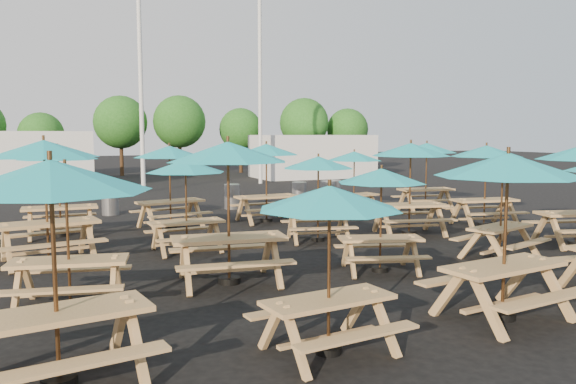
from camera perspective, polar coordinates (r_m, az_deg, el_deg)
name	(u,v)px	position (r m, az deg, el deg)	size (l,w,h in m)	color
ground	(311,242)	(14.00, 2.39, -5.07)	(120.00, 120.00, 0.00)	black
picnic_unit_0	(51,191)	(6.25, -22.93, 0.13)	(2.36, 2.36, 2.43)	#A57549
picnic_unit_1	(66,184)	(9.15, -21.67, 0.78)	(2.24, 2.24, 2.23)	#A57549
picnic_unit_2	(44,157)	(12.51, -23.53, 3.32)	(2.52, 2.52, 2.57)	#A57549
picnic_unit_3	(58,159)	(15.66, -22.34, 3.13)	(2.03, 2.03, 2.36)	#A57549
picnic_unit_4	(329,208)	(6.69, 4.23, -1.67)	(1.96, 1.96, 2.08)	#A57549
picnic_unit_5	(228,161)	(9.90, -6.11, 3.16)	(2.41, 2.41, 2.56)	#A57549
picnic_unit_6	(186,172)	(12.81, -10.36, 2.02)	(1.88, 1.88, 2.12)	#A57549
picnic_unit_7	(169,157)	(16.15, -11.96, 3.50)	(2.40, 2.40, 2.36)	#A57549
picnic_unit_8	(508,176)	(8.50, 21.41, 1.54)	(2.30, 2.30, 2.42)	#A57549
picnic_unit_9	(381,182)	(10.89, 9.47, 0.97)	(2.15, 2.15, 2.03)	#A57549
picnic_unit_10	(318,168)	(13.90, 3.09, 2.46)	(2.17, 2.17, 2.13)	#A57549
picnic_unit_11	(266,154)	(16.98, -2.22, 3.84)	(2.11, 2.11, 2.39)	#A57549
picnic_unit_13	(503,174)	(12.73, 20.97, 1.70)	(2.25, 2.25, 2.12)	#A57549
picnic_unit_14	(411,155)	(15.09, 12.36, 3.65)	(2.47, 2.47, 2.45)	#A57549
picnic_unit_15	(354,160)	(18.27, 6.74, 3.23)	(2.11, 2.11, 2.13)	#A57549
picnic_unit_18	(486,156)	(17.13, 19.49, 3.44)	(2.31, 2.31, 2.36)	#A57549
picnic_unit_19	(427,152)	(19.82, 13.91, 3.94)	(2.31, 2.31, 2.38)	#A57549
waste_bin_0	(110,202)	(19.44, -17.61, -0.93)	(0.55, 0.55, 0.89)	gray
waste_bin_1	(232,197)	(20.10, -5.71, -0.46)	(0.55, 0.55, 0.89)	gray
waste_bin_2	(299,194)	(20.92, 1.14, -0.19)	(0.55, 0.55, 0.89)	gray
waste_bin_3	(328,192)	(21.44, 4.06, -0.05)	(0.55, 0.55, 0.89)	gray
waste_bin_4	(334,191)	(21.87, 4.67, 0.06)	(0.55, 0.55, 0.89)	gray
mast_0	(140,60)	(26.92, -14.79, 12.84)	(0.20, 0.20, 12.00)	silver
mast_1	(260,71)	(30.45, -2.86, 12.20)	(0.20, 0.20, 12.00)	silver
event_tent_0	(4,160)	(30.53, -26.87, 2.90)	(8.00, 4.00, 2.80)	silver
event_tent_1	(312,156)	(34.80, 2.46, 3.66)	(7.00, 4.00, 2.60)	silver
tree_2	(41,135)	(36.09, -23.79, 5.35)	(2.59, 2.59, 3.93)	#382314
tree_3	(121,122)	(37.38, -16.65, 6.81)	(3.36, 3.36, 5.09)	#382314
tree_4	(179,122)	(37.51, -10.98, 7.02)	(3.41, 3.41, 5.17)	#382314
tree_5	(241,129)	(39.03, -4.83, 6.35)	(2.94, 2.94, 4.45)	#382314
tree_6	(304,123)	(38.83, 1.66, 7.04)	(3.38, 3.38, 5.13)	#382314
tree_7	(347,129)	(40.38, 6.05, 6.35)	(2.95, 2.95, 4.48)	#382314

